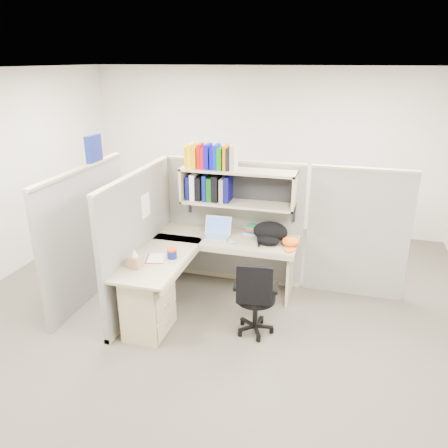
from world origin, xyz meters
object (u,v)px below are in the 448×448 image
(laptop, at_px, (216,228))
(backpack, at_px, (270,233))
(snack_canister, at_px, (172,253))
(task_chair, at_px, (255,309))
(desk, at_px, (171,286))

(laptop, distance_m, backpack, 0.67)
(snack_canister, relative_size, task_chair, 0.13)
(snack_canister, bearing_deg, backpack, 36.62)
(backpack, bearing_deg, snack_canister, -140.92)
(desk, height_order, laptop, laptop)
(laptop, relative_size, snack_canister, 2.95)
(desk, relative_size, task_chair, 1.96)
(backpack, height_order, snack_canister, backpack)
(laptop, xyz_separation_m, task_chair, (0.68, -0.85, -0.54))
(backpack, xyz_separation_m, task_chair, (0.01, -0.84, -0.54))
(desk, bearing_deg, task_chair, -1.04)
(task_chair, bearing_deg, desk, 178.96)
(laptop, relative_size, task_chair, 0.37)
(laptop, height_order, backpack, backpack)
(laptop, bearing_deg, backpack, -1.44)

